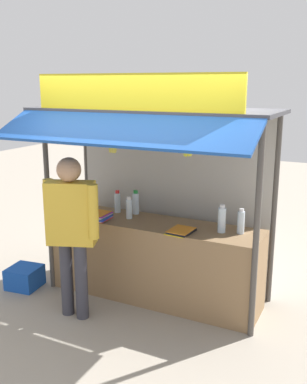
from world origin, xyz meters
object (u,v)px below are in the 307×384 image
at_px(water_bottle_far_left, 129,208).
at_px(water_bottle_mid_left, 136,203).
at_px(magazine_stack_left, 181,231).
at_px(water_bottle_front_right, 241,222).
at_px(banana_bunch_rightmost, 188,148).
at_px(water_bottle_mid_right, 85,201).
at_px(plastic_crate, 25,277).
at_px(banana_bunch_leftmost, 225,146).
at_px(water_bottle_rear_center, 117,202).
at_px(banana_bunch_inner_right, 113,145).
at_px(water_bottle_front_left, 222,219).
at_px(banana_bunch_inner_left, 138,142).
at_px(vendor_person, 71,224).
at_px(magazine_stack_far_right, 99,216).

bearing_deg(water_bottle_far_left, water_bottle_mid_left, 96.09).
bearing_deg(magazine_stack_left, water_bottle_front_right, 24.27).
bearing_deg(banana_bunch_rightmost, water_bottle_mid_right, 163.84).
bearing_deg(plastic_crate, banana_bunch_leftmost, 1.66).
xyz_separation_m(water_bottle_rear_center, banana_bunch_leftmost, (1.48, -0.57, 0.84)).
height_order(magazine_stack_left, banana_bunch_leftmost, banana_bunch_leftmost).
bearing_deg(water_bottle_far_left, banana_bunch_leftmost, -18.33).
bearing_deg(banana_bunch_inner_right, magazine_stack_left, 17.55).
bearing_deg(water_bottle_front_left, banana_bunch_inner_left, -151.21).
distance_m(water_bottle_rear_center, banana_bunch_leftmost, 1.80).
distance_m(water_bottle_mid_right, banana_bunch_rightmost, 1.76).
height_order(water_bottle_rear_center, water_bottle_front_right, water_bottle_rear_center).
bearing_deg(vendor_person, magazine_stack_left, -170.47).
bearing_deg(water_bottle_front_right, water_bottle_mid_right, -179.00).
bearing_deg(water_bottle_rear_center, water_bottle_front_right, -3.66).
bearing_deg(water_bottle_front_left, water_bottle_front_right, 14.56).
distance_m(water_bottle_front_right, banana_bunch_inner_right, 1.54).
distance_m(banana_bunch_rightmost, banana_bunch_inner_right, 0.82).
bearing_deg(banana_bunch_leftmost, water_bottle_mid_left, 154.19).
bearing_deg(magazine_stack_left, banana_bunch_leftmost, -22.88).
xyz_separation_m(water_bottle_front_left, water_bottle_front_right, (0.19, 0.05, -0.01)).
height_order(water_bottle_mid_right, water_bottle_front_left, water_bottle_front_left).
xyz_separation_m(banana_bunch_inner_right, vendor_person, (-0.30, -0.35, -0.78)).
xyz_separation_m(magazine_stack_left, vendor_person, (-0.97, -0.57, 0.11)).
height_order(water_bottle_mid_left, banana_bunch_inner_right, banana_bunch_inner_right).
relative_size(water_bottle_far_left, vendor_person, 0.15).
bearing_deg(water_bottle_mid_right, banana_bunch_rightmost, -16.16).
distance_m(magazine_stack_far_right, vendor_person, 0.59).
height_order(water_bottle_front_left, banana_bunch_inner_left, banana_bunch_inner_left).
relative_size(water_bottle_mid_left, banana_bunch_rightmost, 1.01).
xyz_separation_m(banana_bunch_inner_right, plastic_crate, (-1.26, -0.07, -1.69)).
distance_m(water_bottle_front_right, magazine_stack_left, 0.63).
height_order(water_bottle_far_left, banana_bunch_leftmost, banana_bunch_leftmost).
height_order(water_bottle_front_left, vendor_person, vendor_person).
relative_size(water_bottle_far_left, banana_bunch_rightmost, 0.90).
relative_size(water_bottle_front_left, banana_bunch_leftmost, 1.24).
relative_size(water_bottle_rear_center, banana_bunch_inner_right, 0.88).
bearing_deg(magazine_stack_left, magazine_stack_far_right, 179.25).
height_order(water_bottle_mid_left, plastic_crate, water_bottle_mid_left).
bearing_deg(water_bottle_front_left, magazine_stack_left, -151.27).
relative_size(water_bottle_far_left, banana_bunch_leftmost, 1.07).
height_order(water_bottle_far_left, banana_bunch_inner_right, banana_bunch_inner_right).
height_order(water_bottle_mid_right, magazine_stack_left, water_bottle_mid_right).
bearing_deg(banana_bunch_leftmost, vendor_person, -166.53).
bearing_deg(water_bottle_front_right, plastic_crate, -167.82).
bearing_deg(magazine_stack_left, banana_bunch_rightmost, -55.98).
bearing_deg(vendor_person, magazine_stack_far_right, -105.65).
xyz_separation_m(water_bottle_front_right, magazine_stack_left, (-0.56, -0.25, -0.11)).
relative_size(water_bottle_rear_center, banana_bunch_rightmost, 0.95).
height_order(magazine_stack_left, banana_bunch_rightmost, banana_bunch_rightmost).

